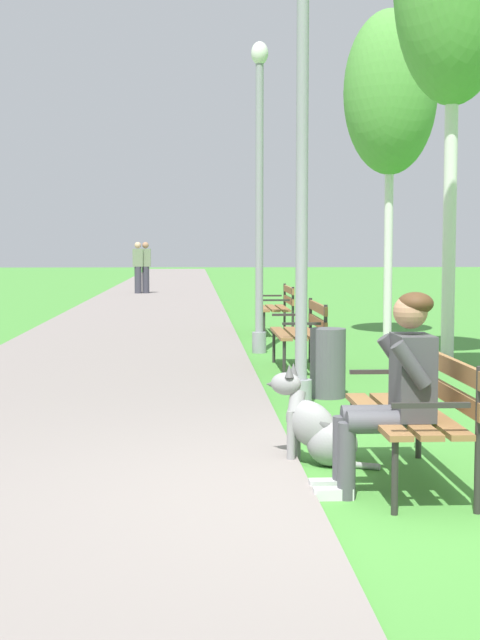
{
  "coord_description": "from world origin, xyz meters",
  "views": [
    {
      "loc": [
        -0.91,
        -5.35,
        1.53
      ],
      "look_at": [
        -0.51,
        2.4,
        0.9
      ],
      "focal_mm": 51.38,
      "sensor_mm": 36.0,
      "label": 1
    }
  ],
  "objects_px": {
    "park_bench_near": "(418,405)",
    "litter_bin": "(328,363)",
    "person_seated_on_near_bench": "(395,385)",
    "birch_tree_fourth": "(390,94)",
    "pedestrian_further_distant": "(146,268)",
    "park_bench_far": "(278,305)",
    "dog_grey": "(318,428)",
    "park_bench_mid": "(303,328)",
    "lamp_post_mid": "(259,194)",
    "lamp_post_near": "(302,146)",
    "pedestrian_distant": "(138,268)"
  },
  "relations": [
    {
      "from": "park_bench_near",
      "to": "litter_bin",
      "type": "height_order",
      "value": "park_bench_near"
    },
    {
      "from": "person_seated_on_near_bench",
      "to": "birch_tree_fourth",
      "type": "relative_size",
      "value": 0.23
    },
    {
      "from": "pedestrian_further_distant",
      "to": "park_bench_far",
      "type": "bearing_deg",
      "value": -77.24
    },
    {
      "from": "dog_grey",
      "to": "pedestrian_further_distant",
      "type": "height_order",
      "value": "pedestrian_further_distant"
    },
    {
      "from": "birch_tree_fourth",
      "to": "dog_grey",
      "type": "bearing_deg",
      "value": -105.12
    },
    {
      "from": "person_seated_on_near_bench",
      "to": "park_bench_near",
      "type": "bearing_deg",
      "value": 50.73
    },
    {
      "from": "park_bench_mid",
      "to": "lamp_post_mid",
      "type": "relative_size",
      "value": 0.34
    },
    {
      "from": "park_bench_near",
      "to": "lamp_post_near",
      "type": "xyz_separation_m",
      "value": [
        -0.45,
        2.58,
        1.91
      ]
    },
    {
      "from": "park_bench_near",
      "to": "park_bench_mid",
      "type": "xyz_separation_m",
      "value": [
        -0.09,
        5.45,
        0.0
      ]
    },
    {
      "from": "lamp_post_mid",
      "to": "birch_tree_fourth",
      "type": "xyz_separation_m",
      "value": [
        2.25,
        1.88,
        1.72
      ]
    },
    {
      "from": "dog_grey",
      "to": "pedestrian_distant",
      "type": "bearing_deg",
      "value": 96.58
    },
    {
      "from": "park_bench_mid",
      "to": "park_bench_far",
      "type": "relative_size",
      "value": 1.0
    },
    {
      "from": "pedestrian_distant",
      "to": "lamp_post_mid",
      "type": "bearing_deg",
      "value": -80.41
    },
    {
      "from": "pedestrian_further_distant",
      "to": "pedestrian_distant",
      "type": "bearing_deg",
      "value": -159.46
    },
    {
      "from": "park_bench_near",
      "to": "litter_bin",
      "type": "relative_size",
      "value": 2.14
    },
    {
      "from": "park_bench_far",
      "to": "lamp_post_mid",
      "type": "relative_size",
      "value": 0.34
    },
    {
      "from": "park_bench_near",
      "to": "litter_bin",
      "type": "distance_m",
      "value": 3.37
    },
    {
      "from": "park_bench_mid",
      "to": "lamp_post_mid",
      "type": "xyz_separation_m",
      "value": [
        -0.41,
        1.8,
        1.75
      ]
    },
    {
      "from": "birch_tree_fourth",
      "to": "pedestrian_further_distant",
      "type": "height_order",
      "value": "birch_tree_fourth"
    },
    {
      "from": "lamp_post_mid",
      "to": "pedestrian_further_distant",
      "type": "bearing_deg",
      "value": 98.71
    },
    {
      "from": "park_bench_mid",
      "to": "pedestrian_distant",
      "type": "relative_size",
      "value": 0.91
    },
    {
      "from": "dog_grey",
      "to": "litter_bin",
      "type": "relative_size",
      "value": 1.12
    },
    {
      "from": "dog_grey",
      "to": "pedestrian_distant",
      "type": "height_order",
      "value": "pedestrian_distant"
    },
    {
      "from": "lamp_post_near",
      "to": "pedestrian_distant",
      "type": "height_order",
      "value": "lamp_post_near"
    },
    {
      "from": "park_bench_far",
      "to": "park_bench_mid",
      "type": "bearing_deg",
      "value": -91.49
    },
    {
      "from": "park_bench_mid",
      "to": "birch_tree_fourth",
      "type": "distance_m",
      "value": 5.38
    },
    {
      "from": "birch_tree_fourth",
      "to": "lamp_post_near",
      "type": "bearing_deg",
      "value": -108.59
    },
    {
      "from": "dog_grey",
      "to": "pedestrian_distant",
      "type": "distance_m",
      "value": 22.72
    },
    {
      "from": "lamp_post_near",
      "to": "litter_bin",
      "type": "height_order",
      "value": "lamp_post_near"
    },
    {
      "from": "litter_bin",
      "to": "park_bench_near",
      "type": "bearing_deg",
      "value": -88.51
    },
    {
      "from": "park_bench_far",
      "to": "lamp_post_near",
      "type": "bearing_deg",
      "value": -93.68
    },
    {
      "from": "lamp_post_near",
      "to": "pedestrian_distant",
      "type": "distance_m",
      "value": 20.75
    },
    {
      "from": "lamp_post_mid",
      "to": "pedestrian_further_distant",
      "type": "relative_size",
      "value": 2.65
    },
    {
      "from": "lamp_post_near",
      "to": "litter_bin",
      "type": "distance_m",
      "value": 2.25
    },
    {
      "from": "park_bench_near",
      "to": "person_seated_on_near_bench",
      "type": "height_order",
      "value": "person_seated_on_near_bench"
    },
    {
      "from": "park_bench_mid",
      "to": "lamp_post_mid",
      "type": "distance_m",
      "value": 2.54
    },
    {
      "from": "park_bench_far",
      "to": "pedestrian_distant",
      "type": "distance_m",
      "value": 13.43
    },
    {
      "from": "park_bench_mid",
      "to": "dog_grey",
      "type": "distance_m",
      "value": 4.96
    },
    {
      "from": "park_bench_far",
      "to": "lamp_post_near",
      "type": "relative_size",
      "value": 0.32
    },
    {
      "from": "park_bench_mid",
      "to": "dog_grey",
      "type": "bearing_deg",
      "value": -95.62
    },
    {
      "from": "park_bench_far",
      "to": "pedestrian_further_distant",
      "type": "bearing_deg",
      "value": 102.76
    },
    {
      "from": "park_bench_far",
      "to": "litter_bin",
      "type": "relative_size",
      "value": 2.14
    },
    {
      "from": "park_bench_near",
      "to": "pedestrian_further_distant",
      "type": "relative_size",
      "value": 0.91
    },
    {
      "from": "park_bench_near",
      "to": "dog_grey",
      "type": "xyz_separation_m",
      "value": [
        -0.58,
        0.52,
        -0.25
      ]
    },
    {
      "from": "park_bench_near",
      "to": "pedestrian_distant",
      "type": "bearing_deg",
      "value": 97.84
    },
    {
      "from": "birch_tree_fourth",
      "to": "lamp_post_mid",
      "type": "bearing_deg",
      "value": -140.17
    },
    {
      "from": "lamp_post_mid",
      "to": "pedestrian_further_distant",
      "type": "height_order",
      "value": "lamp_post_mid"
    },
    {
      "from": "dog_grey",
      "to": "pedestrian_distant",
      "type": "xyz_separation_m",
      "value": [
        -2.6,
        22.56,
        0.58
      ]
    },
    {
      "from": "park_bench_near",
      "to": "lamp_post_near",
      "type": "distance_m",
      "value": 3.24
    },
    {
      "from": "park_bench_mid",
      "to": "birch_tree_fourth",
      "type": "height_order",
      "value": "birch_tree_fourth"
    }
  ]
}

